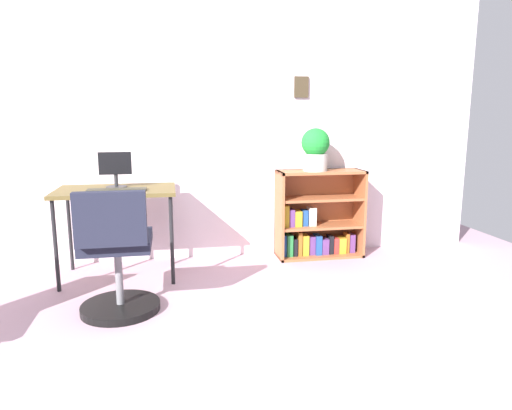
{
  "coord_description": "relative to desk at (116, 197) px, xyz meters",
  "views": [
    {
      "loc": [
        -0.32,
        -2.05,
        1.28
      ],
      "look_at": [
        0.28,
        1.16,
        0.65
      ],
      "focal_mm": 32.3,
      "sensor_mm": 36.0,
      "label": 1
    }
  ],
  "objects": [
    {
      "name": "monitor",
      "position": [
        0.0,
        0.04,
        0.21
      ],
      "size": [
        0.25,
        0.17,
        0.29
      ],
      "color": "#262628",
      "rests_on": "desk"
    },
    {
      "name": "desk",
      "position": [
        0.0,
        0.0,
        0.0
      ],
      "size": [
        0.92,
        0.58,
        0.72
      ],
      "color": "brown",
      "rests_on": "ground_plane"
    },
    {
      "name": "keyboard",
      "position": [
        0.02,
        -0.12,
        0.07
      ],
      "size": [
        0.44,
        0.11,
        0.02
      ],
      "primitive_type": "cube",
      "color": "#363427",
      "rests_on": "desk"
    },
    {
      "name": "ground_plane",
      "position": [
        0.74,
        -1.67,
        -0.66
      ],
      "size": [
        6.24,
        6.24,
        0.0
      ],
      "primitive_type": "plane",
      "color": "#B28D9D"
    },
    {
      "name": "bookshelf_low",
      "position": [
        1.75,
        0.28,
        -0.31
      ],
      "size": [
        0.79,
        0.3,
        0.8
      ],
      "color": "#9C5834",
      "rests_on": "ground_plane"
    },
    {
      "name": "potted_plant_on_shelf",
      "position": [
        1.7,
        0.23,
        0.34
      ],
      "size": [
        0.25,
        0.25,
        0.38
      ],
      "color": "#B7B2A8",
      "rests_on": "bookshelf_low"
    },
    {
      "name": "office_chair",
      "position": [
        0.07,
        -0.76,
        -0.29
      ],
      "size": [
        0.52,
        0.55,
        0.85
      ],
      "color": "black",
      "rests_on": "ground_plane"
    },
    {
      "name": "wall_back",
      "position": [
        0.74,
        0.48,
        0.56
      ],
      "size": [
        5.2,
        0.12,
        2.43
      ],
      "color": "silver",
      "rests_on": "ground_plane"
    }
  ]
}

